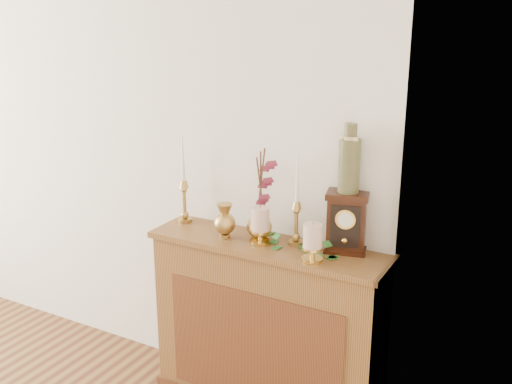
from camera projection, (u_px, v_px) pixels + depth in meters
The scene contains 10 objects.
console_shelf at pixel (267, 331), 3.11m from camera, with size 1.24×0.34×0.93m.
candlestick_left at pixel (184, 194), 3.22m from camera, with size 0.08×0.08×0.48m.
candlestick_center at pixel (296, 216), 2.91m from camera, with size 0.08×0.08×0.45m.
bud_vase at pixel (225, 221), 3.01m from camera, with size 0.11×0.11×0.18m.
ginger_jar at pixel (265, 197), 2.99m from camera, with size 0.20×0.21×0.48m.
pillar_candle_left at pixel (260, 224), 2.93m from camera, with size 0.10×0.10×0.20m.
pillar_candle_right at pixel (313, 241), 2.72m from camera, with size 0.10×0.10×0.19m.
ivy_garland at pixel (300, 248), 2.86m from camera, with size 0.37×0.18×0.08m.
mantel_clock at pixel (347, 223), 2.83m from camera, with size 0.22×0.18×0.29m.
ceramic_vase at pixel (349, 162), 2.74m from camera, with size 0.10×0.10×0.32m.
Camera 1 is at (2.68, -0.35, 2.04)m, focal length 42.00 mm.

